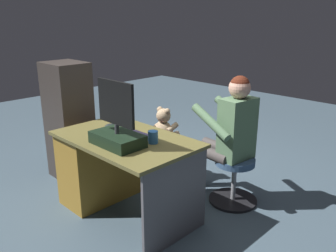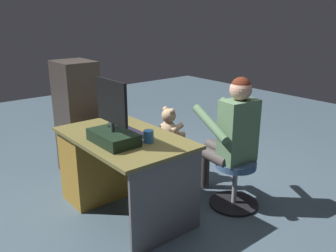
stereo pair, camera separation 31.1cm
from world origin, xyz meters
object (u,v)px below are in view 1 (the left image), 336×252
Objects in this scene: tv_remote at (121,132)px; person at (228,130)px; teddy_bear at (164,125)px; visitor_chair at (234,177)px; office_chair_teddy at (164,155)px; computer_mouse at (109,126)px; cup at (153,137)px; keyboard at (134,134)px; monitor at (117,130)px; desk at (106,163)px.

person is (-0.57, -0.77, -0.03)m from tv_remote.
visitor_chair is at bearing -174.02° from teddy_bear.
office_chair_teddy is 0.37× the size of person.
computer_mouse is at bearing 88.03° from office_chair_teddy.
cup is 0.95m from visitor_chair.
computer_mouse is 0.69m from teddy_bear.
teddy_bear is at bearing -50.76° from cup.
teddy_bear is at bearing 5.98° from visitor_chair.
keyboard reaches higher than visitor_chair.
monitor reaches higher than visitor_chair.
computer_mouse is at bearing 88.07° from teddy_bear.
tv_remote is at bearing 49.53° from visitor_chair.
teddy_bear is at bearing -91.46° from desk.
computer_mouse is at bearing -86.61° from desk.
computer_mouse is 0.57m from cup.
person is at bearing -135.44° from computer_mouse.
monitor is 1.21× the size of keyboard.
teddy_bear is (0.30, -0.66, -0.13)m from keyboard.
keyboard reaches higher than office_chair_teddy.
desk is at bearing 88.54° from teddy_bear.
desk reaches higher than visitor_chair.
keyboard is at bearing -176.87° from computer_mouse.
person reaches higher than keyboard.
computer_mouse is 0.21× the size of visitor_chair.
monitor is at bearing 113.41° from office_chair_teddy.
keyboard is at bearing 54.52° from visitor_chair.
keyboard is 1.23× the size of teddy_bear.
tv_remote is at bearing 103.44° from teddy_bear.
office_chair_teddy is at bearing -66.59° from monitor.
tv_remote reaches higher than office_chair_teddy.
desk is at bearing -20.97° from monitor.
desk is 2.39× the size of monitor.
teddy_bear reaches higher than office_chair_teddy.
person is (-0.74, -0.09, 0.43)m from office_chair_teddy.
office_chair_teddy is (0.38, -0.88, -0.57)m from monitor.
office_chair_teddy is 0.86m from person.
person is (-0.76, -0.82, 0.31)m from desk.
tv_remote is 0.34× the size of office_chair_teddy.
computer_mouse is (0.32, 0.02, 0.01)m from keyboard.
computer_mouse is 0.19m from tv_remote.
keyboard is 0.32m from computer_mouse.
cup reaches higher than visitor_chair.
teddy_bear reaches higher than keyboard.
monitor reaches higher than desk.
keyboard is 0.95× the size of office_chair_teddy.
cup is at bearing -179.41° from computer_mouse.
monitor is 1.48× the size of teddy_bear.
person reaches higher than computer_mouse.
office_chair_teddy is at bearing 90.00° from teddy_bear.
visitor_chair is (-0.28, -0.75, -0.51)m from cup.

